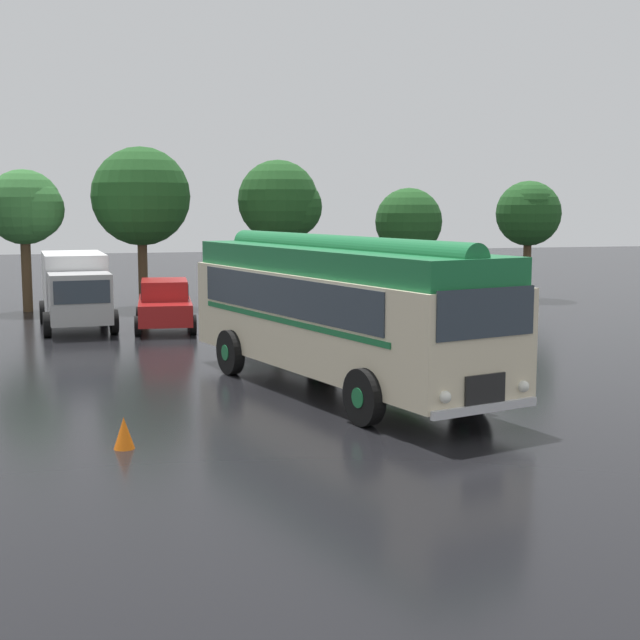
# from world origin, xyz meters

# --- Properties ---
(ground_plane) EXTENTS (120.00, 120.00, 0.00)m
(ground_plane) POSITION_xyz_m (0.00, 0.00, 0.00)
(ground_plane) COLOR black
(vintage_bus) EXTENTS (5.12, 10.37, 3.49)m
(vintage_bus) POSITION_xyz_m (-0.35, -0.28, 1.89)
(vintage_bus) COLOR beige
(vintage_bus) RESTS_ON ground
(car_near_left) EXTENTS (2.20, 4.31, 1.66)m
(car_near_left) POSITION_xyz_m (-3.27, 10.66, 0.85)
(car_near_left) COLOR maroon
(car_near_left) RESTS_ON ground
(car_mid_left) EXTENTS (2.28, 4.35, 1.66)m
(car_mid_left) POSITION_xyz_m (-0.34, 11.00, 0.85)
(car_mid_left) COLOR #B7BABF
(car_mid_left) RESTS_ON ground
(box_van) EXTENTS (2.64, 5.89, 2.50)m
(box_van) POSITION_xyz_m (-6.15, 12.04, 1.36)
(box_van) COLOR silver
(box_van) RESTS_ON ground
(tree_left_of_centre) EXTENTS (2.99, 2.91, 5.53)m
(tree_left_of_centre) POSITION_xyz_m (-7.92, 17.06, 4.01)
(tree_left_of_centre) COLOR #4C3823
(tree_left_of_centre) RESTS_ON ground
(tree_centre) EXTENTS (3.96, 3.96, 6.48)m
(tree_centre) POSITION_xyz_m (-3.48, 17.49, 4.51)
(tree_centre) COLOR #4C3823
(tree_centre) RESTS_ON ground
(tree_right_of_centre) EXTENTS (3.47, 3.32, 6.00)m
(tree_right_of_centre) POSITION_xyz_m (2.12, 16.82, 4.25)
(tree_right_of_centre) COLOR #4C3823
(tree_right_of_centre) RESTS_ON ground
(tree_far_right) EXTENTS (2.87, 2.87, 4.88)m
(tree_far_right) POSITION_xyz_m (7.57, 16.74, 3.45)
(tree_far_right) COLOR #4C3823
(tree_far_right) RESTS_ON ground
(tree_extra_right) EXTENTS (2.84, 2.84, 5.21)m
(tree_extra_right) POSITION_xyz_m (13.05, 16.25, 3.85)
(tree_extra_right) COLOR #4C3823
(tree_extra_right) RESTS_ON ground
(traffic_cone) EXTENTS (0.36, 0.36, 0.55)m
(traffic_cone) POSITION_xyz_m (-5.23, -4.10, 0.28)
(traffic_cone) COLOR orange
(traffic_cone) RESTS_ON ground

